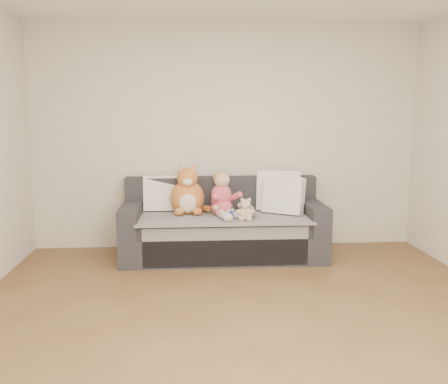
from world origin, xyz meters
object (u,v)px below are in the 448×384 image
object	(u,v)px
sofa	(223,228)
sippy_cup	(233,213)
plush_cat	(188,195)
toddler	(223,197)
teddy_bear	(246,211)

from	to	relation	value
sofa	sippy_cup	xyz separation A→B (m)	(0.09, -0.24, 0.22)
sofa	plush_cat	xyz separation A→B (m)	(-0.39, 0.07, 0.37)
sofa	toddler	world-z (taller)	toddler
toddler	plush_cat	bearing A→B (deg)	135.33
teddy_bear	sippy_cup	size ratio (longest dim) A/B	2.17
toddler	teddy_bear	size ratio (longest dim) A/B	2.09
plush_cat	teddy_bear	world-z (taller)	plush_cat
toddler	sippy_cup	size ratio (longest dim) A/B	4.52
toddler	teddy_bear	bearing A→B (deg)	-71.01
sofa	toddler	bearing A→B (deg)	-92.05
toddler	teddy_bear	distance (m)	0.35
sofa	plush_cat	bearing A→B (deg)	169.84
toddler	sippy_cup	bearing A→B (deg)	-79.11
toddler	plush_cat	size ratio (longest dim) A/B	0.88
plush_cat	toddler	bearing A→B (deg)	-25.16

